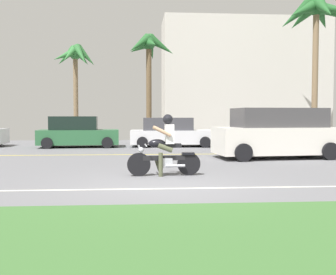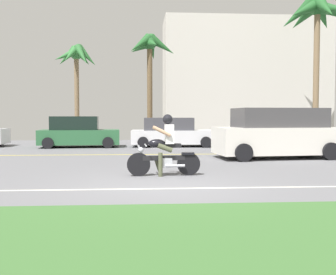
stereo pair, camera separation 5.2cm
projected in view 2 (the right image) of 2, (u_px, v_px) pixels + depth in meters
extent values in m
cube|color=slate|center=(158.00, 169.00, 12.27)|extent=(56.00, 30.00, 0.04)
cube|color=#3D6B33|center=(184.00, 238.00, 5.19)|extent=(56.00, 3.80, 0.06)
cube|color=silver|center=(166.00, 189.00, 8.89)|extent=(50.40, 0.12, 0.01)
cube|color=yellow|center=(153.00, 154.00, 16.84)|extent=(50.40, 0.12, 0.01)
cylinder|color=black|center=(139.00, 164.00, 10.75)|extent=(0.62, 0.12, 0.62)
cylinder|color=black|center=(189.00, 164.00, 10.90)|extent=(0.62, 0.12, 0.62)
cylinder|color=#B7BAC1|center=(142.00, 155.00, 10.75)|extent=(0.28, 0.06, 0.54)
cube|color=black|center=(164.00, 158.00, 10.81)|extent=(1.13, 0.15, 0.12)
cube|color=#B7BAC1|center=(166.00, 163.00, 10.83)|extent=(0.34, 0.22, 0.25)
ellipsoid|color=black|center=(157.00, 143.00, 10.77)|extent=(0.45, 0.25, 0.23)
cube|color=black|center=(171.00, 146.00, 10.82)|extent=(0.50, 0.25, 0.10)
cube|color=black|center=(188.00, 153.00, 10.88)|extent=(0.34, 0.18, 0.06)
cylinder|color=#B7BAC1|center=(146.00, 145.00, 10.74)|extent=(0.06, 0.64, 0.04)
sphere|color=#B7BAC1|center=(141.00, 150.00, 10.73)|extent=(0.14, 0.14, 0.14)
cylinder|color=#B7BAC1|center=(175.00, 166.00, 10.73)|extent=(0.52, 0.09, 0.07)
cube|color=white|center=(169.00, 134.00, 10.80)|extent=(0.24, 0.34, 0.52)
sphere|color=black|center=(168.00, 119.00, 10.77)|extent=(0.27, 0.27, 0.27)
cylinder|color=#51563D|center=(164.00, 147.00, 10.90)|extent=(0.42, 0.15, 0.26)
cylinder|color=#51563D|center=(165.00, 148.00, 10.70)|extent=(0.42, 0.15, 0.26)
cylinder|color=#51563D|center=(160.00, 165.00, 10.67)|extent=(0.12, 0.12, 0.63)
cylinder|color=#51563D|center=(158.00, 165.00, 10.93)|extent=(0.21, 0.12, 0.35)
cylinder|color=tan|center=(161.00, 131.00, 10.97)|extent=(0.47, 0.11, 0.29)
cylinder|color=tan|center=(162.00, 131.00, 10.56)|extent=(0.47, 0.11, 0.29)
cube|color=white|center=(276.00, 140.00, 15.35)|extent=(4.74, 2.33, 0.99)
cube|color=#444346|center=(279.00, 118.00, 15.32)|extent=(3.44, 1.95, 0.72)
cylinder|color=black|center=(304.00, 147.00, 16.58)|extent=(0.66, 0.28, 0.64)
cylinder|color=black|center=(227.00, 148.00, 16.03)|extent=(0.66, 0.28, 0.64)
cylinder|color=black|center=(330.00, 151.00, 14.70)|extent=(0.66, 0.28, 0.64)
cylinder|color=black|center=(243.00, 153.00, 14.16)|extent=(0.66, 0.28, 0.64)
cylinder|color=black|center=(334.00, 138.00, 15.74)|extent=(0.25, 0.59, 0.58)
cylinder|color=black|center=(0.00, 140.00, 22.00)|extent=(0.56, 0.18, 0.56)
cube|color=#2D663D|center=(80.00, 137.00, 20.84)|extent=(4.13, 2.04, 0.74)
cube|color=black|center=(75.00, 123.00, 20.77)|extent=(2.42, 1.69, 0.68)
cylinder|color=black|center=(48.00, 143.00, 19.77)|extent=(0.57, 0.21, 0.56)
cylinder|color=black|center=(108.00, 143.00, 20.13)|extent=(0.57, 0.21, 0.56)
cylinder|color=black|center=(54.00, 141.00, 21.56)|extent=(0.57, 0.21, 0.56)
cylinder|color=black|center=(109.00, 140.00, 21.93)|extent=(0.57, 0.21, 0.56)
cube|color=silver|center=(174.00, 137.00, 21.28)|extent=(4.46, 1.96, 0.70)
cube|color=#414147|center=(169.00, 124.00, 21.24)|extent=(2.60, 1.64, 0.65)
cylinder|color=black|center=(143.00, 142.00, 20.34)|extent=(0.57, 0.20, 0.56)
cylinder|color=black|center=(206.00, 142.00, 20.45)|extent=(0.57, 0.20, 0.56)
cylinder|color=black|center=(144.00, 140.00, 22.14)|extent=(0.57, 0.20, 0.56)
cylinder|color=black|center=(202.00, 140.00, 22.25)|extent=(0.57, 0.20, 0.56)
cube|color=#8C939E|center=(284.00, 135.00, 22.86)|extent=(4.29, 1.87, 0.73)
cube|color=#2D2F36|center=(288.00, 123.00, 22.86)|extent=(2.51, 1.54, 0.67)
cylinder|color=black|center=(302.00, 138.00, 23.87)|extent=(0.57, 0.21, 0.56)
cylinder|color=black|center=(253.00, 139.00, 23.48)|extent=(0.57, 0.21, 0.56)
cylinder|color=black|center=(316.00, 140.00, 22.26)|extent=(0.57, 0.21, 0.56)
cylinder|color=black|center=(263.00, 140.00, 21.88)|extent=(0.57, 0.21, 0.56)
cylinder|color=#846B4C|center=(77.00, 98.00, 24.86)|extent=(0.29, 0.29, 5.40)
sphere|color=#337538|center=(76.00, 54.00, 24.72)|extent=(0.75, 0.75, 0.75)
cone|color=#337538|center=(87.00, 56.00, 24.83)|extent=(1.40, 0.65, 1.39)
cone|color=#337538|center=(83.00, 58.00, 25.30)|extent=(1.20, 1.55, 1.19)
cone|color=#337538|center=(77.00, 58.00, 25.36)|extent=(0.66, 1.56, 1.04)
cone|color=#337538|center=(67.00, 57.00, 24.94)|extent=(1.53, 1.05, 1.29)
cone|color=#337538|center=(66.00, 56.00, 24.44)|extent=(1.60, 1.06, 1.06)
cone|color=#337538|center=(70.00, 55.00, 24.12)|extent=(1.06, 1.55, 1.25)
cone|color=#337538|center=(82.00, 55.00, 24.26)|extent=(1.25, 1.37, 1.40)
cylinder|color=brown|center=(150.00, 93.00, 24.14)|extent=(0.32, 0.32, 5.92)
sphere|color=#235B28|center=(150.00, 43.00, 23.98)|extent=(0.83, 0.83, 0.83)
cone|color=#235B28|center=(162.00, 46.00, 23.97)|extent=(1.76, 0.76, 1.42)
cone|color=#235B28|center=(152.00, 48.00, 24.73)|extent=(0.92, 1.67, 1.62)
cone|color=#235B28|center=(141.00, 47.00, 24.49)|extent=(1.66, 1.67, 0.98)
cone|color=#235B28|center=(140.00, 44.00, 23.47)|extent=(1.69, 1.58, 1.41)
cone|color=#235B28|center=(153.00, 44.00, 23.28)|extent=(0.96, 1.84, 0.93)
cylinder|color=#846B4C|center=(316.00, 76.00, 24.58)|extent=(0.35, 0.35, 8.09)
sphere|color=#235B28|center=(317.00, 8.00, 24.37)|extent=(0.92, 0.92, 0.92)
cone|color=#235B28|center=(335.00, 13.00, 24.43)|extent=(2.55, 0.93, 1.69)
cone|color=#235B28|center=(322.00, 16.00, 25.25)|extent=(2.27, 2.46, 1.90)
cone|color=#235B28|center=(304.00, 16.00, 25.36)|extent=(1.69, 2.65, 1.85)
cone|color=#235B28|center=(299.00, 14.00, 24.66)|extent=(2.52, 1.58, 2.19)
cone|color=#235B28|center=(305.00, 10.00, 23.84)|extent=(2.64, 1.91, 1.72)
cone|color=#235B28|center=(325.00, 8.00, 23.32)|extent=(0.94, 2.50, 2.00)
cone|color=#235B28|center=(335.00, 9.00, 23.64)|extent=(2.33, 2.45, 1.43)
cube|color=beige|center=(244.00, 79.00, 30.47)|extent=(12.09, 4.00, 8.71)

